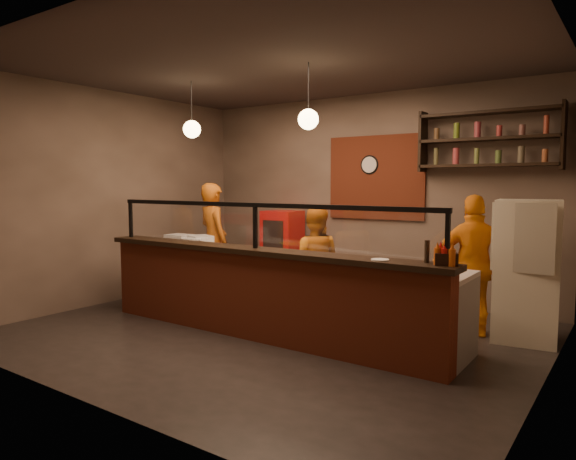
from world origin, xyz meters
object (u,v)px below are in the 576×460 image
Objects in this scene: pizza_dough at (252,254)px; condiment_caddy at (446,259)px; cook_left at (213,241)px; cook_right at (474,266)px; pepper_mill at (427,251)px; fridge at (527,271)px; red_cooler at (282,250)px; wall_clock at (370,165)px; cook_mid at (314,262)px.

condiment_caddy is (2.63, -0.43, 0.21)m from pizza_dough.
cook_left reaches higher than cook_right.
pizza_dough is at bearing 170.71° from pepper_mill.
fridge is 3.27m from pizza_dough.
red_cooler reaches higher than condiment_caddy.
wall_clock reaches higher than condiment_caddy.
fridge reaches higher than pizza_dough.
wall_clock reaches higher than pepper_mill.
fridge reaches higher than red_cooler.
cook_right reaches higher than fridge.
cook_mid is at bearing -176.67° from fridge.
cook_mid is 0.90m from pizza_dough.
fridge is (2.55, 0.48, 0.06)m from cook_mid.
cook_right reaches higher than pepper_mill.
pizza_dough is (-3.03, -1.23, 0.09)m from fridge.
cook_mid is at bearing -43.75° from red_cooler.
red_cooler is at bearing -94.00° from cook_left.
wall_clock is at bearing -123.06° from cook_left.
wall_clock reaches higher than fridge.
cook_left is 1.21× the size of cook_mid.
cook_right is at bearing 24.06° from pizza_dough.
fridge is at bearing -154.16° from cook_left.
cook_mid is at bearing -162.02° from cook_left.
cook_right is 1.54m from pepper_mill.
fridge is at bearing -13.28° from red_cooler.
cook_right is 3.53m from red_cooler.
fridge is at bearing 69.97° from pepper_mill.
wall_clock is 2.73m from cook_left.
red_cooler is 4.33m from condiment_caddy.
pepper_mill is at bearing -37.77° from red_cooler.
fridge is 1.74m from condiment_caddy.
pizza_dough is (-0.47, -0.75, 0.16)m from cook_mid.
cook_right is at bearing -31.32° from wall_clock.
cook_left reaches higher than red_cooler.
wall_clock is 3.43m from pepper_mill.
pepper_mill reaches higher than pizza_dough.
cook_left is 4.51m from fridge.
fridge reaches higher than condiment_caddy.
cook_right is (1.95, -1.19, -1.26)m from wall_clock.
cook_left is 3.95m from cook_right.
wall_clock is 2.64m from pizza_dough.
pizza_dough is at bearing -102.91° from wall_clock.
cook_left is 1.95m from cook_mid.
pepper_mill is at bearing -176.74° from cook_left.
cook_mid is 2.31m from pepper_mill.
red_cooler is at bearing 144.76° from pepper_mill.
wall_clock is 2.61m from cook_right.
pepper_mill is at bearing -117.45° from fridge.
pepper_mill is (1.96, -1.14, 0.42)m from cook_mid.
wall_clock is 0.18× the size of fridge.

